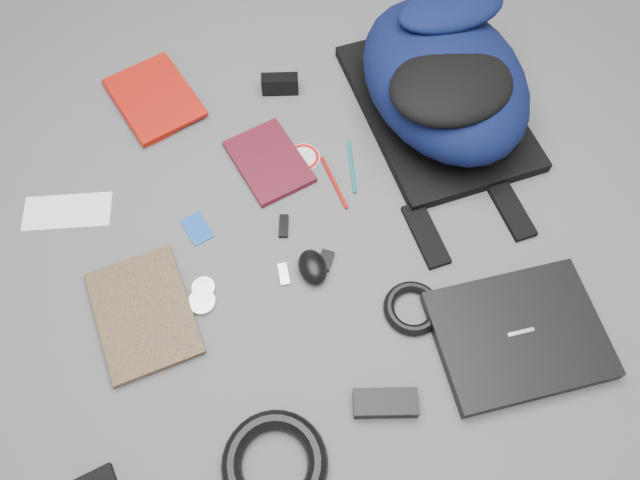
{
  "coord_description": "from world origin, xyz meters",
  "views": [
    {
      "loc": [
        -0.08,
        -0.62,
        1.2
      ],
      "look_at": [
        0.0,
        0.0,
        0.02
      ],
      "focal_mm": 35.0,
      "sensor_mm": 36.0,
      "label": 1
    }
  ],
  "objects": [
    {
      "name": "ground",
      "position": [
        0.0,
        0.0,
        0.0
      ],
      "size": [
        4.0,
        4.0,
        0.0
      ],
      "primitive_type": "plane",
      "color": "#4F4F51",
      "rests_on": "ground"
    },
    {
      "name": "backpack",
      "position": [
        0.33,
        0.33,
        0.11
      ],
      "size": [
        0.48,
        0.61,
        0.23
      ],
      "primitive_type": null,
      "rotation": [
        0.0,
        0.0,
        0.2
      ],
      "color": "black",
      "rests_on": "ground"
    },
    {
      "name": "laptop",
      "position": [
        0.36,
        -0.26,
        0.02
      ],
      "size": [
        0.35,
        0.29,
        0.03
      ],
      "primitive_type": "cube",
      "rotation": [
        0.0,
        0.0,
        0.11
      ],
      "color": "black",
      "rests_on": "ground"
    },
    {
      "name": "textbook_red",
      "position": [
        -0.43,
        0.41,
        0.01
      ],
      "size": [
        0.26,
        0.29,
        0.03
      ],
      "primitive_type": "imported",
      "rotation": [
        0.0,
        0.0,
        0.44
      ],
      "color": "#930E08",
      "rests_on": "ground"
    },
    {
      "name": "comic_book",
      "position": [
        -0.47,
        -0.14,
        0.01
      ],
      "size": [
        0.25,
        0.3,
        0.02
      ],
      "primitive_type": "imported",
      "rotation": [
        0.0,
        0.0,
        0.26
      ],
      "color": "#9A740B",
      "rests_on": "ground"
    },
    {
      "name": "envelope",
      "position": [
        -0.55,
        0.16,
        0.0
      ],
      "size": [
        0.2,
        0.1,
        0.0
      ],
      "primitive_type": "cube",
      "rotation": [
        0.0,
        0.0,
        -0.06
      ],
      "color": "white",
      "rests_on": "ground"
    },
    {
      "name": "dvd_case",
      "position": [
        -0.09,
        0.23,
        0.01
      ],
      "size": [
        0.21,
        0.24,
        0.02
      ],
      "primitive_type": "cube",
      "rotation": [
        0.0,
        0.0,
        0.39
      ],
      "color": "#3A0B14",
      "rests_on": "ground"
    },
    {
      "name": "compact_camera",
      "position": [
        -0.04,
        0.44,
        0.03
      ],
      "size": [
        0.09,
        0.04,
        0.05
      ],
      "primitive_type": "cube",
      "rotation": [
        0.0,
        0.0,
        -0.1
      ],
      "color": "black",
      "rests_on": "ground"
    },
    {
      "name": "sticker_disc",
      "position": [
        -0.01,
        0.23,
        0.0
      ],
      "size": [
        0.1,
        0.1,
        0.0
      ],
      "primitive_type": "cylinder",
      "rotation": [
        0.0,
        0.0,
        -0.32
      ],
      "color": "silver",
      "rests_on": "ground"
    },
    {
      "name": "pen_teal",
      "position": [
        0.1,
        0.19,
        0.0
      ],
      "size": [
        0.02,
        0.14,
        0.01
      ],
      "primitive_type": "cylinder",
      "rotation": [
        1.57,
        0.0,
        -0.06
      ],
      "color": "#0C7067",
      "rests_on": "ground"
    },
    {
      "name": "pen_red",
      "position": [
        0.05,
        0.15,
        0.0
      ],
      "size": [
        0.05,
        0.15,
        0.01
      ],
      "primitive_type": "cylinder",
      "rotation": [
        1.57,
        0.0,
        0.25
      ],
      "color": "#A1110C",
      "rests_on": "ground"
    },
    {
      "name": "id_badge",
      "position": [
        -0.26,
        0.07,
        0.0
      ],
      "size": [
        0.07,
        0.09,
        0.0
      ],
      "primitive_type": "cube",
      "rotation": [
        0.0,
        0.0,
        0.43
      ],
      "color": "#1648A7",
      "rests_on": "ground"
    },
    {
      "name": "usb_black",
      "position": [
        -0.07,
        0.05,
        0.01
      ],
      "size": [
        0.03,
        0.06,
        0.01
      ],
      "primitive_type": "cube",
      "rotation": [
        0.0,
        0.0,
        -0.14
      ],
      "color": "black",
      "rests_on": "ground"
    },
    {
      "name": "usb_silver",
      "position": [
        -0.09,
        -0.06,
        0.0
      ],
      "size": [
        0.02,
        0.05,
        0.01
      ],
      "primitive_type": "cube",
      "rotation": [
        0.0,
        0.0,
        0.06
      ],
      "color": "silver",
      "rests_on": "ground"
    },
    {
      "name": "key_fob",
      "position": [
        0.01,
        -0.04,
        0.01
      ],
      "size": [
        0.04,
        0.05,
        0.01
      ],
      "primitive_type": "cube",
      "rotation": [
        0.0,
        0.0,
        -0.43
      ],
      "color": "black",
      "rests_on": "ground"
    },
    {
      "name": "mouse",
      "position": [
        -0.02,
        -0.06,
        0.02
      ],
      "size": [
        0.07,
        0.09,
        0.04
      ],
      "primitive_type": "ellipsoid",
      "rotation": [
        0.0,
        0.0,
        0.2
      ],
      "color": "black",
      "rests_on": "ground"
    },
    {
      "name": "headphone_left",
      "position": [
        -0.26,
        -0.07,
        0.01
      ],
      "size": [
        0.06,
        0.06,
        0.01
      ],
      "primitive_type": "cylinder",
      "rotation": [
        0.0,
        0.0,
        -0.23
      ],
      "color": "silver",
      "rests_on": "ground"
    },
    {
      "name": "headphone_right",
      "position": [
        -0.26,
        -0.1,
        0.01
      ],
      "size": [
        0.06,
        0.06,
        0.01
      ],
      "primitive_type": "cylinder",
      "rotation": [
        0.0,
        0.0,
        -0.15
      ],
      "color": "#B9B9BB",
      "rests_on": "ground"
    },
    {
      "name": "cable_coil",
      "position": [
        0.17,
        -0.18,
        0.01
      ],
      "size": [
        0.15,
        0.15,
        0.02
      ],
      "primitive_type": "torus",
      "rotation": [
        0.0,
        0.0,
        0.29
      ],
      "color": "black",
      "rests_on": "ground"
    },
    {
      "name": "power_brick",
      "position": [
        0.08,
        -0.36,
        0.02
      ],
      "size": [
        0.13,
        0.07,
        0.03
      ],
      "primitive_type": "cube",
      "rotation": [
        0.0,
        0.0,
        -0.12
      ],
      "color": "black",
      "rests_on": "ground"
    },
    {
      "name": "power_cord_coil",
      "position": [
        -0.14,
        -0.44,
        0.02
      ],
      "size": [
        0.22,
        0.22,
        0.04
      ],
      "primitive_type": "torus",
      "rotation": [
        0.0,
        0.0,
        0.17
      ],
      "color": "black",
      "rests_on": "ground"
    }
  ]
}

